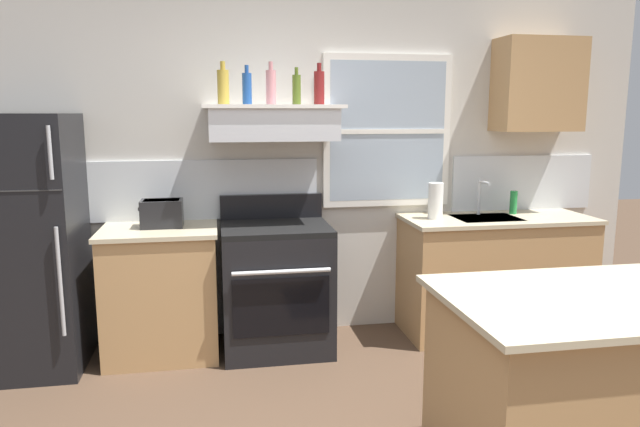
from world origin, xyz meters
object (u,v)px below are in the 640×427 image
at_px(bottle_blue_liqueur, 247,88).
at_px(bottle_red_label_wine, 319,87).
at_px(stove_range, 276,286).
at_px(paper_towel_roll, 436,201).
at_px(dish_soap_bottle, 513,202).
at_px(refrigerator, 24,244).
at_px(kitchen_island, 596,392).
at_px(toaster, 162,213).
at_px(bottle_olive_oil_square, 297,89).
at_px(bottle_champagne_gold_foil, 223,87).
at_px(bottle_rose_pink, 271,87).

height_order(bottle_blue_liqueur, bottle_red_label_wine, bottle_red_label_wine).
bearing_deg(bottle_red_label_wine, stove_range, -159.18).
xyz_separation_m(paper_towel_roll, dish_soap_bottle, (0.68, 0.10, -0.04)).
distance_m(refrigerator, kitchen_island, 3.44).
height_order(toaster, dish_soap_bottle, toaster).
xyz_separation_m(paper_towel_roll, kitchen_island, (0.05, -1.88, -0.59)).
bearing_deg(bottle_olive_oil_square, refrigerator, -175.62).
xyz_separation_m(bottle_champagne_gold_foil, kitchen_island, (1.58, -1.95, -1.41)).
relative_size(refrigerator, toaster, 5.68).
bearing_deg(bottle_champagne_gold_foil, bottle_blue_liqueur, 0.83).
bearing_deg(paper_towel_roll, bottle_blue_liqueur, 177.00).
relative_size(paper_towel_roll, kitchen_island, 0.19).
bearing_deg(paper_towel_roll, bottle_champagne_gold_foil, 177.41).
height_order(refrigerator, kitchen_island, refrigerator).
distance_m(stove_range, kitchen_island, 2.23).
xyz_separation_m(bottle_champagne_gold_foil, paper_towel_roll, (1.53, -0.07, -0.82)).
height_order(refrigerator, toaster, refrigerator).
xyz_separation_m(toaster, bottle_olive_oil_square, (0.95, 0.04, 0.84)).
relative_size(bottle_champagne_gold_foil, bottle_blue_liqueur, 1.09).
bearing_deg(bottle_blue_liqueur, toaster, -176.72).
height_order(refrigerator, bottle_red_label_wine, bottle_red_label_wine).
relative_size(refrigerator, paper_towel_roll, 6.25).
distance_m(bottle_rose_pink, paper_towel_roll, 1.46).
relative_size(bottle_blue_liqueur, paper_towel_roll, 0.99).
xyz_separation_m(toaster, stove_range, (0.78, -0.07, -0.54)).
bearing_deg(bottle_blue_liqueur, kitchen_island, -54.05).
distance_m(refrigerator, bottle_rose_pink, 1.94).
bearing_deg(stove_range, bottle_red_label_wine, 20.82).
bearing_deg(dish_soap_bottle, toaster, -178.65).
height_order(bottle_blue_liqueur, kitchen_island, bottle_blue_liqueur).
xyz_separation_m(bottle_blue_liqueur, bottle_red_label_wine, (0.51, 0.02, 0.01)).
distance_m(bottle_blue_liqueur, kitchen_island, 2.79).
relative_size(paper_towel_roll, dish_soap_bottle, 1.50).
bearing_deg(stove_range, kitchen_island, -56.00).
xyz_separation_m(refrigerator, bottle_rose_pink, (1.64, 0.10, 1.02)).
xyz_separation_m(bottle_olive_oil_square, paper_towel_roll, (1.03, -0.08, -0.81)).
relative_size(bottle_champagne_gold_foil, kitchen_island, 0.21).
xyz_separation_m(bottle_blue_liqueur, bottle_olive_oil_square, (0.35, 0.01, -0.00)).
bearing_deg(refrigerator, bottle_olive_oil_square, 4.38).
bearing_deg(paper_towel_roll, toaster, 178.92).
distance_m(bottle_olive_oil_square, bottle_red_label_wine, 0.16).
height_order(stove_range, bottle_rose_pink, bottle_rose_pink).
bearing_deg(kitchen_island, dish_soap_bottle, 72.23).
bearing_deg(bottle_champagne_gold_foil, bottle_rose_pink, -4.60).
relative_size(stove_range, paper_towel_roll, 4.04).
relative_size(bottle_olive_oil_square, bottle_red_label_wine, 0.89).
bearing_deg(bottle_olive_oil_square, bottle_blue_liqueur, -178.72).
bearing_deg(refrigerator, stove_range, 0.79).
distance_m(bottle_rose_pink, dish_soap_bottle, 2.08).
distance_m(refrigerator, bottle_blue_liqueur, 1.80).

